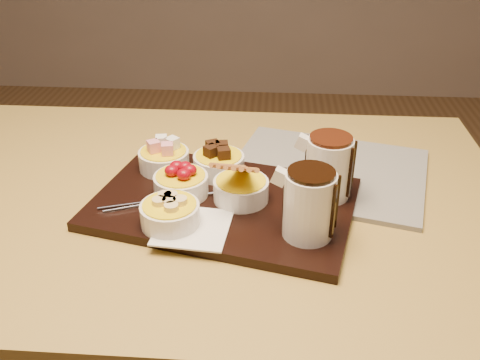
# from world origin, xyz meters

# --- Properties ---
(dining_table) EXTENTS (1.20, 0.80, 0.75)m
(dining_table) POSITION_xyz_m (0.00, 0.00, 0.65)
(dining_table) COLOR #AC8D40
(dining_table) RESTS_ON ground
(serving_board) EXTENTS (0.52, 0.40, 0.02)m
(serving_board) POSITION_xyz_m (0.06, -0.05, 0.76)
(serving_board) COLOR black
(serving_board) RESTS_ON dining_table
(napkin) EXTENTS (0.13, 0.13, 0.00)m
(napkin) POSITION_xyz_m (0.01, -0.14, 0.77)
(napkin) COLOR white
(napkin) RESTS_ON serving_board
(bowl_marshmallows) EXTENTS (0.10, 0.10, 0.04)m
(bowl_marshmallows) POSITION_xyz_m (-0.07, 0.06, 0.79)
(bowl_marshmallows) COLOR white
(bowl_marshmallows) RESTS_ON serving_board
(bowl_cake) EXTENTS (0.10, 0.10, 0.04)m
(bowl_cake) POSITION_xyz_m (0.04, 0.05, 0.79)
(bowl_cake) COLOR white
(bowl_cake) RESTS_ON serving_board
(bowl_strawberries) EXTENTS (0.10, 0.10, 0.04)m
(bowl_strawberries) POSITION_xyz_m (-0.02, -0.03, 0.79)
(bowl_strawberries) COLOR white
(bowl_strawberries) RESTS_ON serving_board
(bowl_biscotti) EXTENTS (0.10, 0.10, 0.04)m
(bowl_biscotti) POSITION_xyz_m (0.09, -0.04, 0.79)
(bowl_biscotti) COLOR white
(bowl_biscotti) RESTS_ON serving_board
(bowl_bananas) EXTENTS (0.10, 0.10, 0.04)m
(bowl_bananas) POSITION_xyz_m (-0.03, -0.13, 0.79)
(bowl_bananas) COLOR white
(bowl_bananas) RESTS_ON serving_board
(pitcher_dark_chocolate) EXTENTS (0.10, 0.10, 0.11)m
(pitcher_dark_chocolate) POSITION_xyz_m (0.20, -0.14, 0.82)
(pitcher_dark_chocolate) COLOR silver
(pitcher_dark_chocolate) RESTS_ON serving_board
(pitcher_milk_chocolate) EXTENTS (0.10, 0.10, 0.11)m
(pitcher_milk_chocolate) POSITION_xyz_m (0.24, -0.02, 0.82)
(pitcher_milk_chocolate) COLOR silver
(pitcher_milk_chocolate) RESTS_ON serving_board
(fondue_skewers) EXTENTS (0.11, 0.26, 0.01)m
(fondue_skewers) POSITION_xyz_m (-0.04, -0.06, 0.77)
(fondue_skewers) COLOR silver
(fondue_skewers) RESTS_ON serving_board
(newspaper) EXTENTS (0.45, 0.39, 0.01)m
(newspaper) POSITION_xyz_m (0.25, 0.09, 0.76)
(newspaper) COLOR beige
(newspaper) RESTS_ON dining_table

